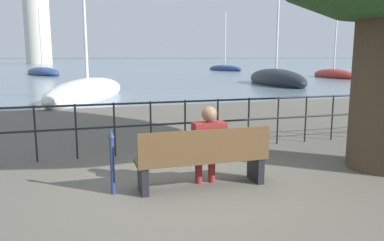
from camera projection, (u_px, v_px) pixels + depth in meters
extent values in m
plane|color=#605B51|center=(202.00, 186.00, 5.60)|extent=(1000.00, 1000.00, 0.00)
cube|color=slate|center=(80.00, 61.00, 155.83)|extent=(600.00, 300.00, 0.01)
cube|color=brown|center=(202.00, 159.00, 5.53)|extent=(1.96, 0.45, 0.05)
cube|color=brown|center=(207.00, 145.00, 5.29)|extent=(1.96, 0.04, 0.45)
cube|color=black|center=(143.00, 179.00, 5.31)|extent=(0.10, 0.41, 0.40)
cube|color=black|center=(255.00, 168.00, 5.82)|extent=(0.10, 0.41, 0.40)
cylinder|color=maroon|center=(198.00, 169.00, 5.70)|extent=(0.11, 0.11, 0.45)
cylinder|color=maroon|center=(212.00, 168.00, 5.77)|extent=(0.11, 0.11, 0.45)
cube|color=maroon|center=(207.00, 152.00, 5.61)|extent=(0.41, 0.26, 0.14)
cube|color=maroon|center=(209.00, 140.00, 5.49)|extent=(0.48, 0.24, 0.52)
sphere|color=#846047|center=(209.00, 114.00, 5.42)|extent=(0.23, 0.23, 0.23)
cylinder|color=black|center=(35.00, 134.00, 6.81)|extent=(0.04, 0.04, 1.05)
cylinder|color=black|center=(76.00, 132.00, 7.01)|extent=(0.04, 0.04, 1.05)
cylinder|color=black|center=(115.00, 130.00, 7.22)|extent=(0.04, 0.04, 1.05)
cylinder|color=black|center=(151.00, 128.00, 7.42)|extent=(0.04, 0.04, 1.05)
cylinder|color=black|center=(185.00, 126.00, 7.63)|extent=(0.04, 0.04, 1.05)
cylinder|color=black|center=(218.00, 124.00, 7.83)|extent=(0.04, 0.04, 1.05)
cylinder|color=black|center=(248.00, 122.00, 8.04)|extent=(0.04, 0.04, 1.05)
cylinder|color=black|center=(278.00, 120.00, 8.24)|extent=(0.04, 0.04, 1.05)
cylinder|color=black|center=(306.00, 119.00, 8.45)|extent=(0.04, 0.04, 1.05)
cylinder|color=black|center=(332.00, 117.00, 8.65)|extent=(0.04, 0.04, 1.05)
cylinder|color=black|center=(358.00, 116.00, 8.86)|extent=(0.04, 0.04, 1.05)
cylinder|color=black|center=(382.00, 115.00, 9.06)|extent=(0.04, 0.04, 1.05)
cylinder|color=black|center=(168.00, 102.00, 7.44)|extent=(14.90, 0.04, 0.04)
cylinder|color=black|center=(168.00, 124.00, 7.52)|extent=(14.90, 0.04, 0.04)
cylinder|color=navy|center=(112.00, 166.00, 5.21)|extent=(0.06, 0.06, 0.81)
cone|color=navy|center=(111.00, 134.00, 5.14)|extent=(0.09, 0.09, 0.11)
ellipsoid|color=black|center=(276.00, 80.00, 25.73)|extent=(2.90, 7.95, 1.55)
ellipsoid|color=navy|center=(43.00, 73.00, 39.25)|extent=(4.92, 7.89, 1.16)
cylinder|color=silver|center=(41.00, 39.00, 38.66)|extent=(0.14, 0.14, 6.27)
ellipsoid|color=maroon|center=(333.00, 75.00, 34.32)|extent=(2.70, 6.29, 1.11)
cylinder|color=silver|center=(336.00, 35.00, 33.71)|extent=(0.14, 0.14, 6.58)
ellipsoid|color=white|center=(88.00, 93.00, 17.06)|extent=(4.82, 7.87, 1.35)
ellipsoid|color=navy|center=(225.00, 69.00, 51.16)|extent=(3.42, 7.06, 1.08)
cylinder|color=silver|center=(225.00, 39.00, 50.48)|extent=(0.14, 0.14, 7.36)
cylinder|color=beige|center=(37.00, 26.00, 94.12)|extent=(6.26, 6.26, 19.14)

